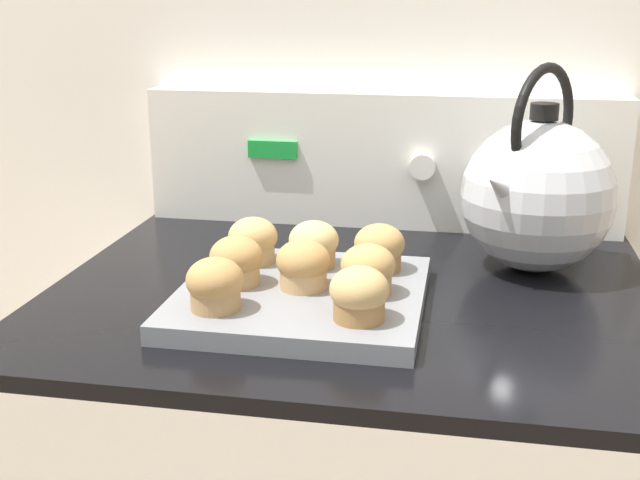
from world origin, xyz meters
TOP-DOWN VIEW (x-y plane):
  - wall_back at (0.00, 0.65)m, footprint 8.00×0.05m
  - control_panel at (0.00, 0.59)m, footprint 0.71×0.07m
  - muffin_pan at (-0.05, 0.24)m, footprint 0.27×0.27m
  - muffin_r0_c0 at (-0.12, 0.16)m, footprint 0.06×0.06m
  - muffin_r0_c2 at (0.03, 0.16)m, footprint 0.06×0.06m
  - muffin_r1_c0 at (-0.12, 0.24)m, footprint 0.06×0.06m
  - muffin_r1_c1 at (-0.05, 0.24)m, footprint 0.06×0.06m
  - muffin_r1_c2 at (0.03, 0.24)m, footprint 0.06×0.06m
  - muffin_r2_c0 at (-0.13, 0.32)m, footprint 0.06×0.06m
  - muffin_r2_c1 at (-0.05, 0.32)m, footprint 0.06×0.06m
  - muffin_r2_c2 at (0.03, 0.32)m, footprint 0.06×0.06m
  - tea_kettle at (0.22, 0.42)m, footprint 0.19×0.22m

SIDE VIEW (x-z plane):
  - muffin_pan at x=-0.05m, z-range 0.92..0.94m
  - muffin_r0_c0 at x=-0.12m, z-range 0.94..1.00m
  - muffin_r0_c2 at x=0.03m, z-range 0.94..1.00m
  - muffin_r1_c0 at x=-0.12m, z-range 0.94..1.00m
  - muffin_r1_c1 at x=-0.05m, z-range 0.94..1.00m
  - muffin_r1_c2 at x=0.03m, z-range 0.94..1.00m
  - muffin_r2_c0 at x=-0.13m, z-range 0.94..1.00m
  - muffin_r2_c1 at x=-0.05m, z-range 0.94..1.00m
  - muffin_r2_c2 at x=0.03m, z-range 0.94..1.00m
  - tea_kettle at x=0.22m, z-range 0.89..1.15m
  - control_panel at x=0.00m, z-range 0.92..1.12m
  - wall_back at x=0.00m, z-range 0.00..2.40m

